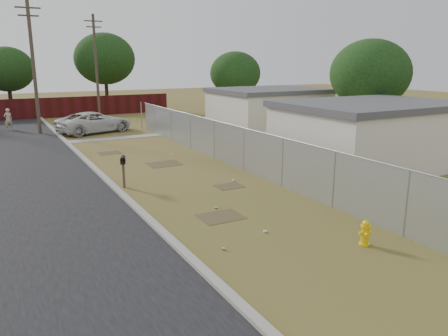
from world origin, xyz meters
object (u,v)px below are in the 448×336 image
fire_hydrant (365,233)px  pickup_truck (95,122)px  mailbox (123,163)px  pedestrian (8,119)px

fire_hydrant → pickup_truck: 23.67m
mailbox → pickup_truck: pickup_truck is taller
pickup_truck → pedestrian: (-5.35, 4.07, 0.07)m
fire_hydrant → pedestrian: size_ratio=0.47×
mailbox → pedestrian: pedestrian is taller
mailbox → pedestrian: (-3.23, 18.84, -0.22)m
pickup_truck → fire_hydrant: bearing=167.2°
pickup_truck → mailbox: bearing=153.9°
fire_hydrant → pickup_truck: bearing=95.2°
pickup_truck → pedestrian: pedestrian is taller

